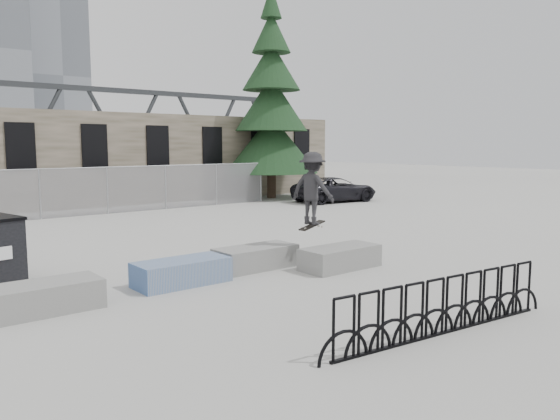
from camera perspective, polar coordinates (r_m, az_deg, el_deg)
The scene contains 12 objects.
ground at distance 12.30m, azimuth -7.80°, elevation -7.15°, with size 120.00×120.00×0.00m, color #AEAEA9.
stone_wall at distance 27.18m, azimuth -26.04°, elevation 4.68°, with size 36.00×2.58×4.50m.
chainlink_fence at distance 23.62m, azimuth -23.82°, elevation 1.60°, with size 22.06×0.06×2.02m.
planter_far_left at distance 10.66m, azimuth -23.59°, elevation -8.27°, with size 2.00×0.90×0.53m.
planter_center_left at distance 11.86m, azimuth -10.25°, elevation -6.30°, with size 2.00×0.90×0.53m.
planter_center_right at distance 13.16m, azimuth -2.55°, elevation -4.88°, with size 2.00×0.90×0.53m.
planter_offset at distance 13.23m, azimuth 6.30°, elevation -4.86°, with size 2.00×0.90×0.53m.
bike_rack at distance 9.06m, azimuth 16.83°, elevation -9.65°, with size 4.91×0.62×0.90m.
spruce_tree at distance 30.37m, azimuth -0.91°, elevation 10.13°, with size 5.16×5.16×11.50m.
truss_bridge at distance 67.21m, azimuth -25.37°, elevation 7.22°, with size 70.00×3.00×9.80m.
suv at distance 28.54m, azimuth 5.76°, elevation 2.16°, with size 2.12×4.59×1.28m, color black.
skateboarder at distance 13.24m, azimuth 3.40°, elevation 2.26°, with size 0.94×1.27×1.88m.
Camera 1 is at (-6.17, -10.22, 2.97)m, focal length 35.00 mm.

